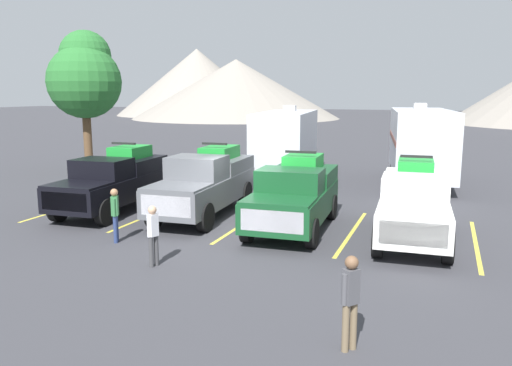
# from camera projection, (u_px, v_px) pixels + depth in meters

# --- Properties ---
(ground_plane) EXTENTS (240.00, 240.00, 0.00)m
(ground_plane) POSITION_uv_depth(u_px,v_px,m) (235.00, 229.00, 16.43)
(ground_plane) COLOR #38383D
(pickup_truck_a) EXTENTS (2.37, 5.41, 2.50)m
(pickup_truck_a) POSITION_uv_depth(u_px,v_px,m) (114.00, 180.00, 18.87)
(pickup_truck_a) COLOR black
(pickup_truck_a) RESTS_ON ground
(pickup_truck_b) EXTENTS (2.35, 5.97, 2.53)m
(pickup_truck_b) POSITION_uv_depth(u_px,v_px,m) (206.00, 182.00, 18.27)
(pickup_truck_b) COLOR #595B60
(pickup_truck_b) RESTS_ON ground
(pickup_truck_c) EXTENTS (2.44, 5.32, 2.46)m
(pickup_truck_c) POSITION_uv_depth(u_px,v_px,m) (295.00, 194.00, 16.40)
(pickup_truck_c) COLOR #144723
(pickup_truck_c) RESTS_ON ground
(pickup_truck_d) EXTENTS (2.29, 5.38, 2.47)m
(pickup_truck_d) POSITION_uv_depth(u_px,v_px,m) (414.00, 202.00, 15.09)
(pickup_truck_d) COLOR white
(pickup_truck_d) RESTS_ON ground
(lot_stripe_a) EXTENTS (0.12, 5.50, 0.01)m
(lot_stripe_a) POSITION_uv_depth(u_px,v_px,m) (74.00, 206.00, 19.80)
(lot_stripe_a) COLOR gold
(lot_stripe_a) RESTS_ON ground
(lot_stripe_b) EXTENTS (0.12, 5.50, 0.01)m
(lot_stripe_b) POSITION_uv_depth(u_px,v_px,m) (154.00, 214.00, 18.56)
(lot_stripe_b) COLOR gold
(lot_stripe_b) RESTS_ON ground
(lot_stripe_c) EXTENTS (0.12, 5.50, 0.01)m
(lot_stripe_c) POSITION_uv_depth(u_px,v_px,m) (246.00, 222.00, 17.31)
(lot_stripe_c) COLOR gold
(lot_stripe_c) RESTS_ON ground
(lot_stripe_d) EXTENTS (0.12, 5.50, 0.01)m
(lot_stripe_d) POSITION_uv_depth(u_px,v_px,m) (352.00, 232.00, 16.07)
(lot_stripe_d) COLOR gold
(lot_stripe_d) RESTS_ON ground
(lot_stripe_e) EXTENTS (0.12, 5.50, 0.01)m
(lot_stripe_e) POSITION_uv_depth(u_px,v_px,m) (476.00, 244.00, 14.82)
(lot_stripe_e) COLOR gold
(lot_stripe_e) RESTS_ON ground
(camper_trailer_a) EXTENTS (3.32, 8.42, 3.72)m
(camper_trailer_a) POSITION_uv_depth(u_px,v_px,m) (286.00, 141.00, 25.85)
(camper_trailer_a) COLOR silver
(camper_trailer_a) RESTS_ON ground
(camper_trailer_b) EXTENTS (3.60, 9.16, 3.86)m
(camper_trailer_b) POSITION_uv_depth(u_px,v_px,m) (420.00, 142.00, 24.51)
(camper_trailer_b) COLOR silver
(camper_trailer_b) RESTS_ON ground
(person_a) EXTENTS (0.27, 0.33, 1.61)m
(person_a) POSITION_uv_depth(u_px,v_px,m) (115.00, 212.00, 14.87)
(person_a) COLOR navy
(person_a) RESTS_ON ground
(person_b) EXTENTS (0.25, 0.33, 1.58)m
(person_b) POSITION_uv_depth(u_px,v_px,m) (153.00, 232.00, 12.79)
(person_b) COLOR #3F3F42
(person_b) RESTS_ON ground
(person_c) EXTENTS (0.31, 0.32, 1.69)m
(person_c) POSITION_uv_depth(u_px,v_px,m) (350.00, 297.00, 8.56)
(person_c) COLOR #726047
(person_c) RESTS_ON ground
(tree_a) EXTENTS (3.99, 3.99, 7.75)m
(tree_a) POSITION_uv_depth(u_px,v_px,m) (85.00, 76.00, 27.68)
(tree_a) COLOR brown
(tree_a) RESTS_ON ground
(mountain_ridge) EXTENTS (131.27, 43.08, 12.82)m
(mountain_ridge) POSITION_uv_depth(u_px,v_px,m) (432.00, 85.00, 79.87)
(mountain_ridge) COLOR gray
(mountain_ridge) RESTS_ON ground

